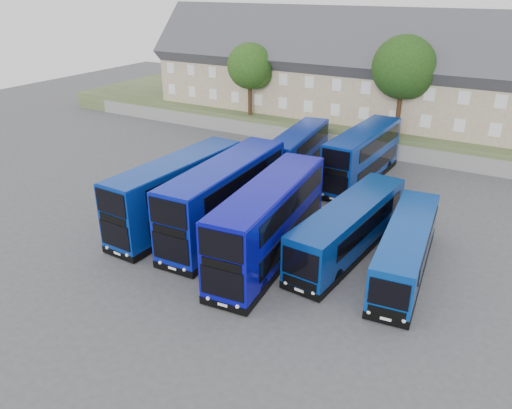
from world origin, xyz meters
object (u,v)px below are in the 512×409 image
(tree_west, at_px, (251,68))
(tree_mid, at_px, (405,70))
(dd_front_mid, at_px, (225,199))
(coach_east_a, at_px, (349,229))
(dd_front_left, at_px, (178,193))

(tree_west, height_order, tree_mid, tree_mid)
(dd_front_mid, relative_size, coach_east_a, 1.02)
(coach_east_a, bearing_deg, tree_mid, 102.64)
(dd_front_mid, distance_m, coach_east_a, 8.22)
(dd_front_left, height_order, tree_west, tree_west)
(coach_east_a, bearing_deg, dd_front_left, -164.94)
(dd_front_mid, bearing_deg, dd_front_left, -172.94)
(dd_front_left, relative_size, tree_west, 1.54)
(dd_front_mid, height_order, coach_east_a, dd_front_mid)
(dd_front_left, bearing_deg, tree_mid, 71.51)
(tree_west, bearing_deg, tree_mid, 1.79)
(dd_front_left, xyz_separation_m, tree_mid, (8.79, 22.68, 5.79))
(dd_front_mid, relative_size, tree_mid, 1.34)
(dd_front_mid, relative_size, tree_west, 1.61)
(tree_west, distance_m, tree_mid, 16.04)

